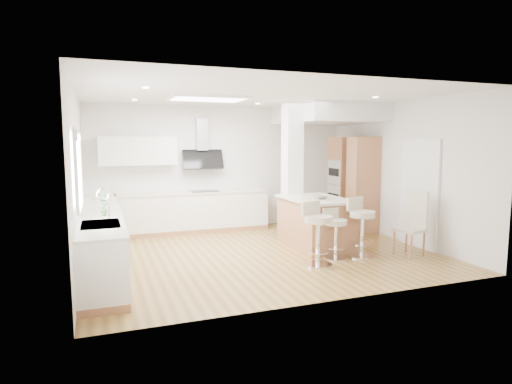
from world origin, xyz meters
name	(u,v)px	position (x,y,z in m)	size (l,w,h in m)	color
ground	(261,253)	(0.00, 0.00, 0.00)	(6.00, 6.00, 0.00)	olive
ceiling	(261,253)	(0.00, 0.00, 0.00)	(6.00, 5.00, 0.02)	white
wall_back	(222,167)	(0.00, 2.50, 1.40)	(6.00, 0.04, 2.80)	silver
wall_left	(78,181)	(-3.00, 0.00, 1.40)	(0.04, 5.00, 2.80)	silver
wall_right	(400,171)	(3.00, 0.00, 1.40)	(0.04, 5.00, 2.80)	silver
skylight	(208,99)	(-0.79, 0.60, 2.77)	(4.10, 2.10, 0.06)	white
window_left	(78,165)	(-2.96, -0.90, 1.69)	(0.06, 1.28, 1.07)	white
doorway_right	(419,195)	(2.97, -0.60, 1.00)	(0.05, 1.00, 2.10)	#403A32
counter_left	(101,237)	(-2.70, 0.23, 0.46)	(0.63, 4.50, 1.35)	#B4774D
counter_back	(186,201)	(-0.91, 2.22, 0.70)	(3.62, 0.63, 2.50)	#B4774D
pillar	(292,171)	(1.05, 0.95, 1.40)	(0.35, 0.35, 2.80)	white
soffit	(327,114)	(2.10, 1.40, 2.60)	(1.78, 2.20, 0.40)	white
oven_column	(352,184)	(2.68, 1.23, 1.05)	(0.63, 1.21, 2.10)	#B4774D
peninsula	(315,222)	(1.15, 0.08, 0.48)	(1.05, 1.57, 1.01)	#B4774D
bar_stool_a	(317,230)	(0.57, -1.05, 0.59)	(0.60, 0.60, 1.04)	silver
bar_stool_b	(335,231)	(1.06, -0.80, 0.49)	(0.46, 0.46, 0.87)	silver
bar_stool_c	(361,224)	(1.55, -0.83, 0.58)	(0.58, 0.58, 1.03)	silver
dining_chair	(413,221)	(2.49, -1.04, 0.61)	(0.54, 0.54, 1.15)	beige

